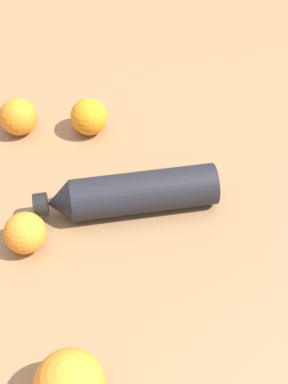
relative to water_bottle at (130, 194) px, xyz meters
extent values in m
plane|color=olive|center=(-0.05, -0.02, -0.03)|extent=(2.40, 2.40, 0.00)
cylinder|color=black|center=(-0.02, 0.00, 0.00)|extent=(0.22, 0.07, 0.06)
cone|color=black|center=(0.11, 0.00, 0.00)|extent=(0.04, 0.07, 0.06)
cylinder|color=black|center=(0.14, 0.01, 0.00)|extent=(0.02, 0.04, 0.04)
sphere|color=orange|center=(0.16, 0.05, 0.00)|extent=(0.06, 0.06, 0.06)
sphere|color=orange|center=(0.05, -0.19, 0.00)|extent=(0.07, 0.07, 0.07)
sphere|color=orange|center=(0.18, -0.20, 0.00)|extent=(0.07, 0.07, 0.07)
camera|label=1|loc=(0.04, 0.51, 0.58)|focal=47.66mm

